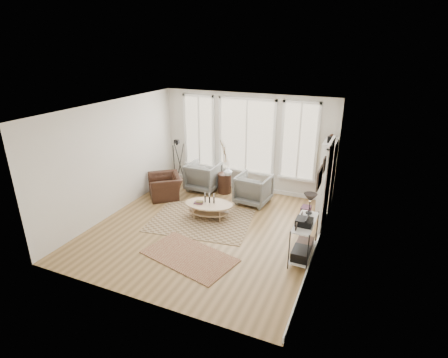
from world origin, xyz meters
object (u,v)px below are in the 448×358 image
at_px(bookcase, 327,176).
at_px(coffee_table, 208,206).
at_px(accent_chair, 165,186).
at_px(low_shelf, 304,236).
at_px(armchair_left, 204,176).
at_px(armchair_right, 254,189).
at_px(side_table, 224,167).

bearing_deg(bookcase, coffee_table, -147.49).
bearing_deg(accent_chair, low_shelf, 30.12).
xyz_separation_m(low_shelf, accent_chair, (-4.31, 1.52, -0.19)).
relative_size(armchair_left, armchair_right, 1.04).
xyz_separation_m(bookcase, accent_chair, (-4.37, -1.00, -0.63)).
height_order(bookcase, low_shelf, bookcase).
height_order(armchair_left, accent_chair, armchair_left).
height_order(armchair_left, armchair_right, armchair_left).
relative_size(bookcase, low_shelf, 1.58).
bearing_deg(low_shelf, armchair_right, 130.44).
height_order(bookcase, armchair_left, bookcase).
height_order(bookcase, armchair_right, bookcase).
xyz_separation_m(low_shelf, armchair_left, (-3.52, 2.44, -0.08)).
bearing_deg(coffee_table, low_shelf, -17.93).
bearing_deg(accent_chair, bookcase, 62.43).
bearing_deg(low_shelf, side_table, 139.05).
bearing_deg(armchair_right, coffee_table, 64.51).
distance_m(bookcase, side_table, 2.91).
relative_size(armchair_left, side_table, 0.56).
bearing_deg(armchair_right, accent_chair, 18.76).
bearing_deg(bookcase, side_table, -179.04).
bearing_deg(low_shelf, coffee_table, 162.07).
distance_m(armchair_right, side_table, 1.15).
xyz_separation_m(armchair_left, side_table, (0.68, 0.03, 0.38)).
relative_size(coffee_table, side_table, 0.80).
height_order(side_table, accent_chair, side_table).
relative_size(bookcase, accent_chair, 2.06).
distance_m(low_shelf, armchair_right, 2.81).
distance_m(low_shelf, coffee_table, 2.73).
bearing_deg(accent_chair, armchair_right, 63.42).
bearing_deg(coffee_table, side_table, 99.10).
distance_m(coffee_table, armchair_right, 1.51).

